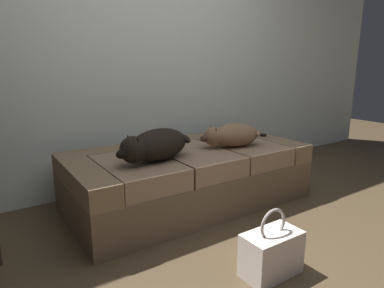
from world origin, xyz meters
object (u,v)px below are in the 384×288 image
tv_remote (258,134)px  dog_tan (231,135)px  couch (188,176)px  handbag (271,253)px  dog_dark (155,145)px

tv_remote → dog_tan: bearing=-177.5°
couch → handbag: size_ratio=4.92×
tv_remote → handbag: 1.51m
couch → dog_tan: 0.48m
couch → handbag: (-0.16, -1.05, -0.10)m
dog_dark → dog_tan: 0.70m
handbag → dog_tan: bearing=62.1°
dog_dark → dog_tan: (0.70, 0.02, -0.02)m
tv_remote → dog_dark: bearing=171.1°
dog_dark → tv_remote: size_ratio=4.16×
dog_dark → handbag: (0.21, -0.91, -0.43)m
tv_remote → couch: bearing=165.4°
couch → dog_tan: bearing=-21.3°
dog_dark → dog_tan: size_ratio=1.14×
couch → handbag: couch is taller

